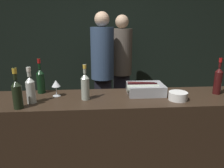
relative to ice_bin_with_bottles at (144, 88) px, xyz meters
The scene contains 12 objects.
wall_back_chalkboard 2.08m from the ice_bin_with_bottles, 98.77° to the left, with size 6.40×0.06×2.80m.
bar_counter 0.62m from the ice_bin_with_bottles, 165.78° to the right, with size 2.50×0.55×0.96m.
ice_bin_with_bottles is the anchor object (origin of this frame).
bowl_white 0.32m from the ice_bin_with_bottles, 35.75° to the right, with size 0.16×0.16×0.07m.
wine_glass 0.82m from the ice_bin_with_bottles, behind, with size 0.08×0.08×0.15m.
red_wine_bottle_burgundy 0.99m from the ice_bin_with_bottles, behind, with size 0.07×0.07×0.33m.
champagne_bottle 1.11m from the ice_bin_with_bottles, 165.46° to the right, with size 0.08×0.08×0.32m.
white_wine_bottle 1.02m from the ice_bin_with_bottles, behind, with size 0.07×0.07×0.31m.
rose_wine_bottle 0.57m from the ice_bin_with_bottles, 168.93° to the right, with size 0.07×0.07×0.31m.
red_wine_bottle_tall 0.70m from the ice_bin_with_bottles, ahead, with size 0.07×0.07×0.34m.
person_in_hoodie 1.54m from the ice_bin_with_bottles, 91.20° to the left, with size 0.33×0.33×1.73m.
person_blond_tee 1.27m from the ice_bin_with_bottles, 106.19° to the left, with size 0.34×0.34×1.76m.
Camera 1 is at (-0.15, -1.59, 1.61)m, focal length 35.00 mm.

